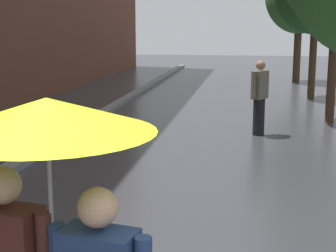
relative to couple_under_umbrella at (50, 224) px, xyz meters
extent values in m
cube|color=slate|center=(-2.94, 9.53, -1.34)|extent=(0.30, 36.00, 0.12)
cylinder|color=#473323|center=(3.08, 10.85, 0.00)|extent=(0.23, 0.23, 2.80)
cylinder|color=#473323|center=(3.11, 15.23, -0.14)|extent=(0.24, 0.24, 2.52)
cylinder|color=#473323|center=(3.04, 20.29, -0.16)|extent=(0.31, 0.31, 2.48)
sphere|color=tan|center=(-0.28, 0.04, 0.19)|extent=(0.21, 0.21, 0.21)
sphere|color=tan|center=(0.28, -0.06, 0.14)|extent=(0.21, 0.21, 0.21)
cylinder|color=#9E9EA3|center=(0.00, 0.01, -0.04)|extent=(0.02, 0.02, 1.12)
cone|color=#BCE019|center=(0.00, 0.01, 0.59)|extent=(1.15, 1.15, 0.18)
cylinder|color=black|center=(1.26, 8.96, -0.98)|extent=(0.26, 0.26, 0.83)
cube|color=#665B4C|center=(1.26, 8.96, -0.26)|extent=(0.40, 0.46, 0.62)
sphere|color=#9E7051|center=(1.26, 8.96, 0.18)|extent=(0.21, 0.21, 0.21)
cylinder|color=#665B4C|center=(1.39, 9.18, -0.23)|extent=(0.09, 0.09, 0.56)
cylinder|color=#665B4C|center=(1.13, 8.75, -0.23)|extent=(0.09, 0.09, 0.56)
camera|label=1|loc=(1.03, -2.42, 1.05)|focal=54.21mm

